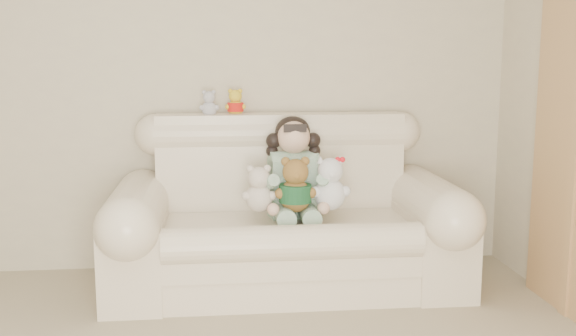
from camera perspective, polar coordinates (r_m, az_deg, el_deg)
The scene contains 8 objects.
wall_back at distance 4.43m, azimuth -10.48°, elevation 8.14°, with size 4.50×4.50×0.00m, color #BEB197.
sofa at distance 4.03m, azimuth -0.15°, elevation -3.07°, with size 2.10×0.95×1.03m, color beige, non-canonical shape.
seated_child at distance 4.07m, azimuth 0.47°, elevation 0.15°, with size 0.37×0.46×0.62m, color #347649, non-canonical shape.
brown_teddy at distance 3.87m, azimuth 0.62°, elevation -0.97°, with size 0.24×0.18×0.38m, color brown, non-canonical shape.
white_cat at distance 3.93m, azimuth 3.56°, elevation -0.85°, with size 0.24×0.18×0.37m, color white, non-canonical shape.
cream_teddy at distance 3.88m, azimuth -2.47°, elevation -1.37°, with size 0.20×0.16×0.32m, color beige, non-canonical shape.
yellow_mini_bear at distance 4.31m, azimuth -4.46°, elevation 5.74°, with size 0.13×0.10×0.20m, color yellow, non-canonical shape.
grey_mini_plush at distance 4.28m, azimuth -6.67°, elevation 5.63°, with size 0.13×0.10×0.20m, color silver, non-canonical shape.
Camera 1 is at (0.32, -1.92, 1.38)m, focal length 42.16 mm.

